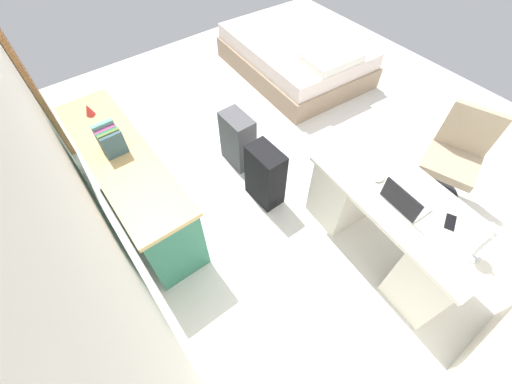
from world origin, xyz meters
The scene contains 15 objects.
ground_plane centered at (0.00, 0.00, 0.00)m, with size 5.85×5.85×0.00m, color silver.
wall_back centered at (0.00, 2.00, 1.39)m, with size 4.85×0.10×2.77m, color white.
door_wooden centered at (1.87, 1.92, 1.02)m, with size 0.88×0.05×2.04m, color #936038.
desk centered at (-1.40, 0.10, 0.38)m, with size 1.49×0.77×0.72m.
office_chair centered at (-1.31, -0.84, 0.42)m, with size 0.59×0.59×0.94m.
credenza centered at (0.26, 1.62, 0.39)m, with size 1.80×0.48×0.78m.
bed centered at (1.17, -1.14, 0.24)m, with size 1.98×1.52×0.58m.
suitcase_black centered at (-0.33, 0.58, 0.32)m, with size 0.36×0.22×0.63m, color black.
suitcase_spare_grey centered at (0.23, 0.50, 0.30)m, with size 0.36×0.22×0.60m, color #4C4C51.
laptop centered at (-1.41, 0.18, 0.77)m, with size 0.33×0.24×0.21m.
computer_mouse centered at (-1.16, 0.12, 0.73)m, with size 0.06×0.10×0.03m, color white.
cell_phone_near_laptop centered at (-1.71, 0.03, 0.72)m, with size 0.07×0.14×0.01m, color black.
desk_lamp centered at (-1.91, 0.14, 0.98)m, with size 0.16×0.11×0.34m.
book_row centered at (0.33, 1.62, 0.88)m, with size 0.19×0.17×0.22m.
figurine_small centered at (0.86, 1.62, 0.83)m, with size 0.08×0.08×0.11m, color red.
Camera 1 is at (-1.87, 1.85, 2.67)m, focal length 23.01 mm.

